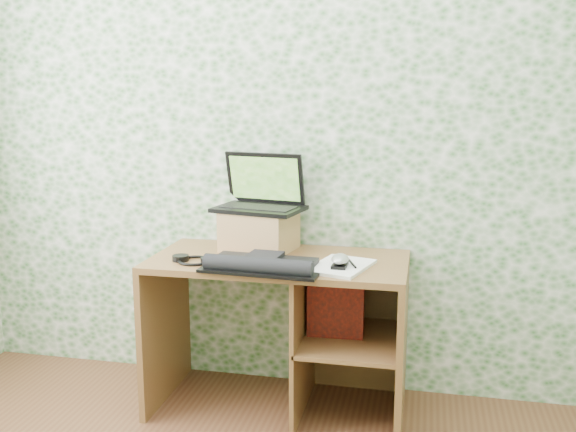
% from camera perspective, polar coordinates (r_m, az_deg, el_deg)
% --- Properties ---
extents(wall_back, '(3.50, 0.00, 3.50)m').
position_cam_1_polar(wall_back, '(3.23, 0.38, 7.09)').
color(wall_back, white).
rests_on(wall_back, ground).
extents(desk, '(1.20, 0.60, 0.75)m').
position_cam_1_polar(desk, '(3.11, 0.72, -8.53)').
color(desk, brown).
rests_on(desk, floor).
extents(riser, '(0.37, 0.33, 0.20)m').
position_cam_1_polar(riser, '(3.16, -2.56, -1.29)').
color(riser, '#A6764A').
rests_on(riser, desk).
extents(laptop, '(0.46, 0.36, 0.28)m').
position_cam_1_polar(laptop, '(3.17, -2.38, 1.76)').
color(laptop, black).
rests_on(laptop, riser).
extents(keyboard, '(0.53, 0.30, 0.07)m').
position_cam_1_polar(keyboard, '(2.83, -2.36, -4.29)').
color(keyboard, black).
rests_on(keyboard, desk).
extents(headphones, '(0.22, 0.17, 0.03)m').
position_cam_1_polar(headphones, '(2.98, -8.30, -3.89)').
color(headphones, black).
rests_on(headphones, desk).
extents(notepad, '(0.30, 0.37, 0.01)m').
position_cam_1_polar(notepad, '(2.86, 4.71, -4.48)').
color(notepad, white).
rests_on(notepad, desk).
extents(mouse, '(0.08, 0.12, 0.04)m').
position_cam_1_polar(mouse, '(2.83, 4.63, -4.10)').
color(mouse, '#BABABD').
rests_on(mouse, notepad).
extents(pen, '(0.06, 0.15, 0.01)m').
position_cam_1_polar(pen, '(2.88, 5.67, -4.16)').
color(pen, black).
rests_on(pen, notepad).
extents(red_box, '(0.27, 0.09, 0.31)m').
position_cam_1_polar(red_box, '(3.03, 4.28, -7.77)').
color(red_box, '#9B1A0E').
rests_on(red_box, desk).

